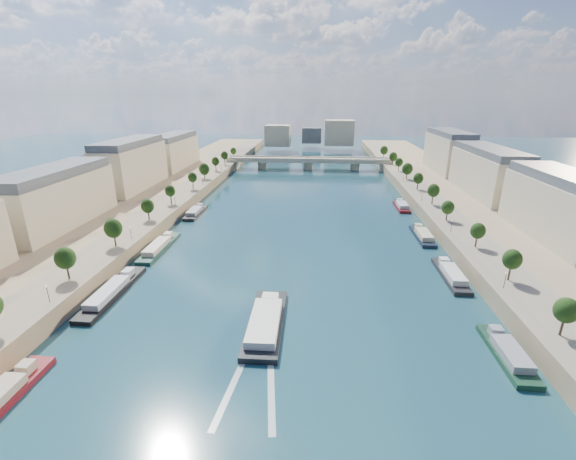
# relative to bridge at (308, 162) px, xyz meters

# --- Properties ---
(ground) EXTENTS (700.00, 700.00, 0.00)m
(ground) POSITION_rel_bridge_xyz_m (0.00, -123.86, -5.08)
(ground) COLOR #0C2636
(ground) RESTS_ON ground
(quay_left) EXTENTS (44.00, 520.00, 5.00)m
(quay_left) POSITION_rel_bridge_xyz_m (-72.00, -123.86, -2.58)
(quay_left) COLOR #9E8460
(quay_left) RESTS_ON ground
(quay_right) EXTENTS (44.00, 520.00, 5.00)m
(quay_right) POSITION_rel_bridge_xyz_m (72.00, -123.86, -2.58)
(quay_right) COLOR #9E8460
(quay_right) RESTS_ON ground
(pave_left) EXTENTS (14.00, 520.00, 0.10)m
(pave_left) POSITION_rel_bridge_xyz_m (-57.00, -123.86, -0.03)
(pave_left) COLOR gray
(pave_left) RESTS_ON quay_left
(pave_right) EXTENTS (14.00, 520.00, 0.10)m
(pave_right) POSITION_rel_bridge_xyz_m (57.00, -123.86, -0.03)
(pave_right) COLOR gray
(pave_right) RESTS_ON quay_right
(trees_left) EXTENTS (4.80, 268.80, 8.26)m
(trees_left) POSITION_rel_bridge_xyz_m (-55.00, -121.86, 5.39)
(trees_left) COLOR #382B1E
(trees_left) RESTS_ON ground
(trees_right) EXTENTS (4.80, 268.80, 8.26)m
(trees_right) POSITION_rel_bridge_xyz_m (55.00, -113.86, 5.39)
(trees_right) COLOR #382B1E
(trees_right) RESTS_ON ground
(lamps_left) EXTENTS (0.36, 200.36, 4.28)m
(lamps_left) POSITION_rel_bridge_xyz_m (-52.50, -133.86, 2.70)
(lamps_left) COLOR black
(lamps_left) RESTS_ON ground
(lamps_right) EXTENTS (0.36, 200.36, 4.28)m
(lamps_right) POSITION_rel_bridge_xyz_m (52.50, -118.86, 2.70)
(lamps_right) COLOR black
(lamps_right) RESTS_ON ground
(buildings_left) EXTENTS (16.00, 226.00, 23.20)m
(buildings_left) POSITION_rel_bridge_xyz_m (-85.00, -111.86, 11.37)
(buildings_left) COLOR beige
(buildings_left) RESTS_ON ground
(buildings_right) EXTENTS (16.00, 226.00, 23.20)m
(buildings_right) POSITION_rel_bridge_xyz_m (85.00, -111.86, 11.37)
(buildings_right) COLOR beige
(buildings_right) RESTS_ON ground
(skyline) EXTENTS (79.00, 42.00, 22.00)m
(skyline) POSITION_rel_bridge_xyz_m (3.19, 95.66, 9.57)
(skyline) COLOR beige
(skyline) RESTS_ON ground
(bridge) EXTENTS (112.00, 12.00, 8.15)m
(bridge) POSITION_rel_bridge_xyz_m (0.00, 0.00, 0.00)
(bridge) COLOR #C1B79E
(bridge) RESTS_ON ground
(tour_barge) EXTENTS (8.13, 27.26, 3.74)m
(tour_barge) POSITION_rel_bridge_xyz_m (-3.81, -191.70, -4.07)
(tour_barge) COLOR black
(tour_barge) RESTS_ON ground
(wake) EXTENTS (10.76, 25.98, 0.04)m
(wake) POSITION_rel_bridge_xyz_m (-3.81, -208.32, -5.06)
(wake) COLOR silver
(wake) RESTS_ON ground
(moored_barges_left) EXTENTS (5.00, 159.91, 3.60)m
(moored_barges_left) POSITION_rel_bridge_xyz_m (-45.50, -181.06, -4.24)
(moored_barges_left) COLOR #191835
(moored_barges_left) RESTS_ON ground
(moored_barges_right) EXTENTS (5.00, 124.02, 3.60)m
(moored_barges_right) POSITION_rel_bridge_xyz_m (45.50, -147.90, -4.24)
(moored_barges_right) COLOR #173B28
(moored_barges_right) RESTS_ON ground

